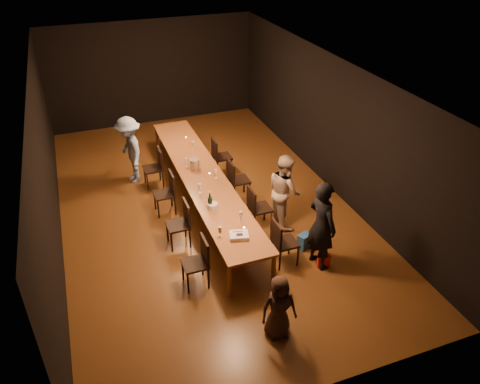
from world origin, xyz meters
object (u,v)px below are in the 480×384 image
object	(u,v)px
plate_stack	(213,206)
champagne_bottle	(210,200)
chair_left_1	(178,225)
chair_left_2	(164,194)
woman_birthday	(322,225)
child	(279,307)
chair_right_0	(285,242)
man_blue	(130,150)
ice_bucket	(195,164)
table	(202,177)
chair_left_0	(195,263)
chair_right_1	(260,208)
chair_right_2	(239,180)
birthday_cake	(239,235)
chair_left_3	(153,168)
chair_right_3	(222,156)
woman_tan	(284,190)

from	to	relation	value
plate_stack	champagne_bottle	bearing A→B (deg)	134.47
plate_stack	chair_left_1	bearing A→B (deg)	170.25
chair_left_1	champagne_bottle	distance (m)	0.79
chair_left_2	champagne_bottle	size ratio (longest dim) A/B	2.56
woman_birthday	child	xyz separation A→B (m)	(-1.38, -1.25, -0.31)
child	plate_stack	xyz separation A→B (m)	(-0.21, 2.59, 0.25)
chair_right_0	man_blue	distance (m)	4.55
chair_right_0	ice_bucket	size ratio (longest dim) A/B	4.00
table	plate_stack	size ratio (longest dim) A/B	29.86
chair_left_1	chair_left_2	world-z (taller)	same
ice_bucket	chair_left_0	bearing A→B (deg)	-106.06
table	woman_birthday	bearing A→B (deg)	-61.96
table	chair_right_1	size ratio (longest dim) A/B	6.45
table	man_blue	distance (m)	2.05
table	woman_birthday	xyz separation A→B (m)	(1.41, -2.65, 0.16)
table	chair_right_2	xyz separation A→B (m)	(0.85, 0.00, -0.24)
table	chair_right_2	distance (m)	0.88
chair_right_2	champagne_bottle	world-z (taller)	champagne_bottle
chair_left_1	ice_bucket	xyz separation A→B (m)	(0.78, 1.52, 0.40)
man_blue	birthday_cake	world-z (taller)	man_blue
chair_left_2	ice_bucket	xyz separation A→B (m)	(0.78, 0.32, 0.40)
chair_right_1	chair_left_2	size ratio (longest dim) A/B	1.00
chair_left_3	plate_stack	xyz separation A→B (m)	(0.67, -2.52, 0.34)
chair_left_1	plate_stack	world-z (taller)	chair_left_1
chair_left_2	man_blue	world-z (taller)	man_blue
man_blue	chair_right_3	bearing A→B (deg)	71.54
chair_right_1	child	bearing A→B (deg)	-16.84
champagne_bottle	birthday_cake	bearing A→B (deg)	-79.53
chair_left_0	chair_left_3	xyz separation A→B (m)	(0.00, 3.60, 0.00)
chair_right_3	table	bearing A→B (deg)	-35.31
chair_right_3	plate_stack	world-z (taller)	chair_right_3
table	ice_bucket	xyz separation A→B (m)	(-0.07, 0.32, 0.16)
chair_right_0	chair_right_1	bearing A→B (deg)	180.00
birthday_cake	plate_stack	distance (m)	1.03
chair_left_0	chair_left_3	size ratio (longest dim) A/B	1.00
chair_right_0	plate_stack	bearing A→B (deg)	-136.53
chair_right_1	chair_left_2	distance (m)	2.08
birthday_cake	man_blue	bearing A→B (deg)	122.20
chair_left_3	ice_bucket	bearing A→B (deg)	-138.40
chair_left_3	woman_tan	size ratio (longest dim) A/B	0.59
chair_left_1	plate_stack	bearing A→B (deg)	-99.75
chair_left_0	birthday_cake	distance (m)	0.89
chair_right_1	champagne_bottle	distance (m)	1.16
chair_left_0	plate_stack	distance (m)	1.32
chair_right_1	chair_left_2	bearing A→B (deg)	-125.22
child	birthday_cake	world-z (taller)	child
chair_right_2	plate_stack	bearing A→B (deg)	-38.01
chair_right_3	child	xyz separation A→B (m)	(-0.82, -5.11, 0.09)
child	plate_stack	distance (m)	2.61
chair_left_2	chair_left_3	world-z (taller)	same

